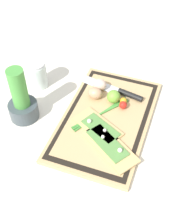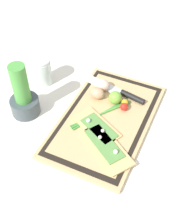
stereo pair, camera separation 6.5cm
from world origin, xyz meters
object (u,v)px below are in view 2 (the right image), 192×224
(lime, at_px, (116,98))
(cherry_tomato_red, at_px, (124,107))
(cherry_tomato_yellow, at_px, (125,103))
(herb_pot, at_px, (23,97))
(pizza_slice_near, at_px, (106,147))
(egg_brown, at_px, (97,93))
(pizza_slice_far, at_px, (97,127))
(sauce_jar, at_px, (42,73))
(knife, at_px, (122,93))
(egg_pink, at_px, (103,85))

(lime, bearing_deg, cherry_tomato_red, -117.17)
(cherry_tomato_yellow, height_order, herb_pot, herb_pot)
(cherry_tomato_yellow, bearing_deg, pizza_slice_near, -175.99)
(egg_brown, xyz_separation_m, herb_pot, (-0.16, 0.22, 0.03))
(pizza_slice_far, xyz_separation_m, egg_brown, (0.14, 0.06, 0.02))
(pizza_slice_near, bearing_deg, cherry_tomato_yellow, 4.01)
(pizza_slice_near, bearing_deg, lime, 13.61)
(sauce_jar, bearing_deg, egg_brown, -92.06)
(cherry_tomato_yellow, bearing_deg, knife, 30.97)
(pizza_slice_far, xyz_separation_m, lime, (0.14, -0.01, 0.02))
(lime, bearing_deg, pizza_slice_far, 174.51)
(knife, xyz_separation_m, herb_pot, (-0.22, 0.30, 0.05))
(knife, distance_m, egg_pink, 0.08)
(egg_brown, relative_size, cherry_tomato_red, 1.88)
(pizza_slice_far, distance_m, cherry_tomato_red, 0.14)
(herb_pot, relative_size, sauce_jar, 1.92)
(egg_pink, distance_m, cherry_tomato_red, 0.14)
(cherry_tomato_red, xyz_separation_m, sauce_jar, (0.03, 0.36, 0.02))
(cherry_tomato_yellow, bearing_deg, lime, 92.75)
(cherry_tomato_red, relative_size, cherry_tomato_yellow, 1.11)
(egg_brown, xyz_separation_m, cherry_tomato_yellow, (0.01, -0.11, -0.01))
(cherry_tomato_red, bearing_deg, pizza_slice_far, 155.92)
(cherry_tomato_red, bearing_deg, pizza_slice_near, -177.08)
(egg_brown, bearing_deg, knife, -54.89)
(sauce_jar, bearing_deg, pizza_slice_near, -120.01)
(lime, xyz_separation_m, cherry_tomato_yellow, (0.00, -0.04, -0.01))
(pizza_slice_near, relative_size, knife, 0.75)
(egg_pink, distance_m, lime, 0.09)
(pizza_slice_near, relative_size, lime, 4.36)
(pizza_slice_far, height_order, egg_pink, egg_pink)
(cherry_tomato_yellow, relative_size, herb_pot, 0.12)
(lime, bearing_deg, pizza_slice_near, -166.39)
(knife, height_order, lime, lime)
(egg_brown, distance_m, sauce_jar, 0.25)
(lime, distance_m, cherry_tomato_yellow, 0.04)
(cherry_tomato_red, relative_size, herb_pot, 0.14)
(pizza_slice_near, bearing_deg, egg_pink, 26.02)
(cherry_tomato_yellow, bearing_deg, egg_brown, 92.63)
(sauce_jar, bearing_deg, cherry_tomato_yellow, -90.60)
(pizza_slice_far, distance_m, herb_pot, 0.29)
(egg_brown, distance_m, lime, 0.08)
(pizza_slice_near, distance_m, herb_pot, 0.35)
(egg_pink, xyz_separation_m, sauce_jar, (-0.04, 0.25, 0.01))
(egg_pink, height_order, cherry_tomato_red, egg_pink)
(knife, xyz_separation_m, cherry_tomato_yellow, (-0.05, -0.03, 0.01))
(egg_pink, relative_size, sauce_jar, 0.49)
(egg_brown, relative_size, egg_pink, 1.00)
(cherry_tomato_yellow, distance_m, herb_pot, 0.37)
(herb_pot, xyz_separation_m, sauce_jar, (0.17, 0.03, -0.03))
(egg_pink, distance_m, sauce_jar, 0.25)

